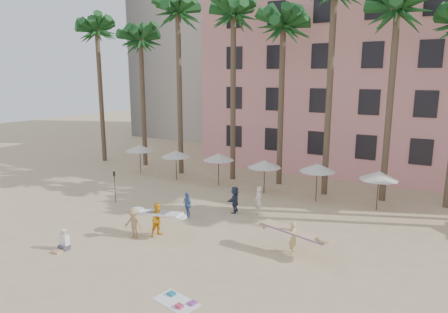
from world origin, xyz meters
name	(u,v)px	position (x,y,z in m)	size (l,w,h in m)	color
ground	(177,263)	(0.00, 0.00, 0.00)	(120.00, 120.00, 0.00)	#D1B789
pink_hotel	(407,83)	(7.00, 26.00, 8.00)	(35.00, 14.00, 16.00)	#DD9187
palm_row	(301,15)	(0.51, 15.00, 12.97)	(44.40, 5.40, 16.30)	brown
umbrella_row	(240,160)	(-3.00, 12.50, 2.33)	(22.50, 2.70, 2.73)	#332B23
beach_towel	(178,301)	(1.97, -2.63, 0.03)	(1.97, 1.35, 0.14)	white
carrier_yellow	(294,235)	(4.41, 3.79, 0.95)	(3.41, 1.13, 1.64)	tan
carrier_white	(158,219)	(-2.82, 2.23, 0.99)	(2.83, 1.08, 1.87)	#FFA81A
beachgoers	(202,207)	(-1.96, 5.37, 0.86)	(5.36, 7.50, 1.84)	white
paddle	(115,183)	(-9.11, 5.38, 1.41)	(0.18, 0.04, 2.23)	black
seated_man	(63,243)	(-5.88, -1.60, 0.37)	(0.47, 0.82, 1.07)	#3F3F4C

